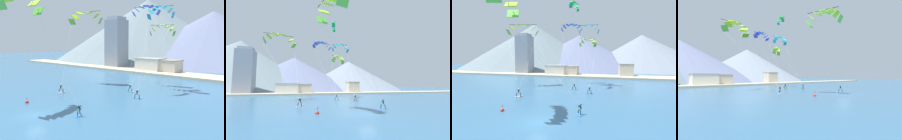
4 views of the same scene
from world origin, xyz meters
The scene contains 19 objects.
ground_plane centered at (0.00, 0.00, 0.00)m, with size 400.00×400.00×0.00m, color #336084.
kitesurfer_near_lead centered at (4.77, 3.99, 0.50)m, with size 1.19×1.72×1.70m.
kitesurfer_near_trail centered at (-9.00, 10.60, 0.56)m, with size 1.63×1.37×1.79m.
kitesurfer_mid_center centered at (5.17, 17.01, 0.50)m, with size 1.77×0.99×1.73m.
kitesurfer_far_left centered at (0.96, 20.37, 0.48)m, with size 1.75×0.57×1.70m.
parafoil_kite_near_trail centered at (-14.46, 21.79, 16.53)m, with size 9.48×14.10×16.48m.
parafoil_kite_mid_center centered at (3.63, 26.62, 16.49)m, with size 5.89×10.67×16.29m.
parafoil_kite_far_left centered at (-2.00, 29.64, 17.71)m, with size 6.78×10.94×17.41m.
parafoil_kite_distant_high_outer centered at (3.29, 28.18, 12.96)m, with size 5.09×4.31×2.48m.
parafoil_kite_distant_low_drift centered at (0.32, 22.26, 21.75)m, with size 1.98×4.28×1.88m.
race_marker_buoy centered at (-6.80, 2.18, 0.16)m, with size 0.56×0.56×1.02m.
shoreline_strip centered at (0.00, 48.54, 0.35)m, with size 180.00×10.00×0.70m, color #BCAD8E.
shore_building_harbour_front centered at (-14.09, 50.70, 2.44)m, with size 9.65×6.04×4.85m.
shore_building_promenade_mid centered at (-6.73, 51.46, 2.28)m, with size 6.36×6.06×4.54m.
shore_building_quay_east centered at (16.96, 51.40, 2.89)m, with size 5.68×5.34×5.76m.
highrise_tower centered at (-31.96, 53.06, 10.08)m, with size 7.00×7.00×20.58m.
mountain_peak_west_ridge centered at (-52.28, 106.47, 18.87)m, with size 116.20×116.20×37.74m.
mountain_peak_central_summit centered at (-13.13, 110.19, 13.57)m, with size 101.23×101.23×27.14m.
mountain_peak_east_shoulder centered at (35.75, 112.17, 13.04)m, with size 90.42×90.42×26.08m.
Camera 3 is at (8.13, -16.85, 8.04)m, focal length 24.00 mm.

